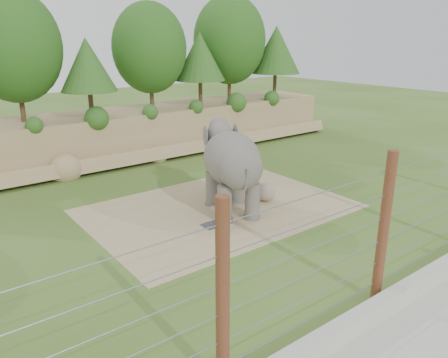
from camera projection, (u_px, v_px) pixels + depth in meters
ground at (260, 238)px, 14.79m from camera, size 90.00×90.00×0.00m
back_embankment at (112, 86)px, 23.46m from camera, size 30.00×5.52×8.77m
dirt_patch at (219, 208)px, 17.34m from camera, size 10.00×7.00×0.02m
drain_grate at (216, 224)px, 15.84m from camera, size 1.00×0.60×0.03m
elephant at (232, 171)px, 16.53m from camera, size 3.11×4.44×3.30m
stone_ball at (266, 192)px, 17.99m from camera, size 0.78×0.78×0.78m
retaining_wall at (393, 299)px, 10.94m from camera, size 26.00×0.35×0.50m
barrier_fence at (384, 229)px, 10.77m from camera, size 20.26×0.26×4.00m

